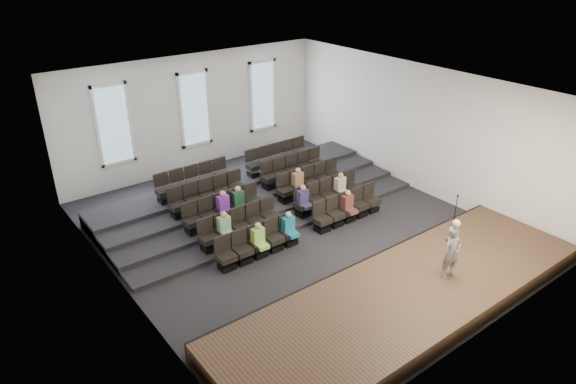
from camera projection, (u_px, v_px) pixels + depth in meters
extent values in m
plane|color=black|center=(295.00, 230.00, 17.89)|extent=(14.00, 14.00, 0.00)
cube|color=white|center=(296.00, 88.00, 15.71)|extent=(12.00, 14.00, 0.02)
cube|color=white|center=(194.00, 113.00, 21.83)|extent=(12.00, 0.04, 5.00)
cube|color=white|center=(483.00, 258.00, 11.77)|extent=(12.00, 0.04, 5.00)
cube|color=white|center=(116.00, 217.00, 13.53)|extent=(0.04, 14.00, 5.00)
cube|color=white|center=(417.00, 128.00, 20.08)|extent=(0.04, 14.00, 5.00)
cube|color=#503522|center=(409.00, 296.00, 14.13)|extent=(11.80, 3.60, 0.50)
cube|color=black|center=(363.00, 267.00, 15.40)|extent=(11.80, 0.06, 0.52)
cube|color=black|center=(258.00, 204.00, 19.53)|extent=(11.80, 4.80, 0.15)
cube|color=black|center=(250.00, 197.00, 19.87)|extent=(11.80, 3.75, 0.30)
cube|color=black|center=(243.00, 191.00, 20.21)|extent=(11.80, 2.70, 0.45)
cube|color=black|center=(235.00, 185.00, 20.56)|extent=(11.80, 1.65, 0.60)
cube|color=black|center=(227.00, 266.00, 15.72)|extent=(0.47, 0.43, 0.20)
cube|color=black|center=(226.00, 257.00, 15.58)|extent=(0.55, 0.50, 0.19)
cube|color=black|center=(222.00, 243.00, 15.56)|extent=(0.55, 0.08, 0.50)
cube|color=black|center=(243.00, 259.00, 16.05)|extent=(0.47, 0.43, 0.20)
cube|color=black|center=(243.00, 251.00, 15.91)|extent=(0.55, 0.50, 0.19)
cube|color=black|center=(239.00, 237.00, 15.88)|extent=(0.55, 0.08, 0.50)
cube|color=black|center=(259.00, 253.00, 16.37)|extent=(0.47, 0.43, 0.20)
cube|color=black|center=(259.00, 245.00, 16.24)|extent=(0.55, 0.50, 0.19)
cube|color=black|center=(255.00, 231.00, 16.21)|extent=(0.55, 0.08, 0.50)
cube|color=black|center=(274.00, 247.00, 16.70)|extent=(0.47, 0.43, 0.20)
cube|color=black|center=(274.00, 239.00, 16.56)|extent=(0.55, 0.50, 0.19)
cube|color=black|center=(270.00, 225.00, 16.54)|extent=(0.55, 0.08, 0.50)
cube|color=black|center=(289.00, 241.00, 17.03)|extent=(0.47, 0.43, 0.20)
cube|color=black|center=(289.00, 233.00, 16.89)|extent=(0.55, 0.50, 0.19)
cube|color=black|center=(285.00, 220.00, 16.86)|extent=(0.55, 0.08, 0.50)
cube|color=black|center=(322.00, 228.00, 17.82)|extent=(0.47, 0.43, 0.20)
cube|color=black|center=(322.00, 220.00, 17.68)|extent=(0.55, 0.50, 0.19)
cube|color=black|center=(319.00, 207.00, 17.65)|extent=(0.55, 0.08, 0.50)
cube|color=black|center=(335.00, 223.00, 18.14)|extent=(0.47, 0.43, 0.20)
cube|color=black|center=(335.00, 215.00, 18.01)|extent=(0.55, 0.50, 0.19)
cube|color=black|center=(332.00, 203.00, 17.98)|extent=(0.55, 0.08, 0.50)
cube|color=black|center=(347.00, 218.00, 18.47)|extent=(0.47, 0.43, 0.20)
cube|color=black|center=(348.00, 210.00, 18.33)|extent=(0.55, 0.50, 0.19)
cube|color=black|center=(344.00, 198.00, 18.30)|extent=(0.55, 0.08, 0.50)
cube|color=black|center=(359.00, 213.00, 18.80)|extent=(0.47, 0.43, 0.20)
cube|color=black|center=(360.00, 206.00, 18.66)|extent=(0.55, 0.50, 0.19)
cube|color=black|center=(357.00, 194.00, 18.63)|extent=(0.55, 0.08, 0.50)
cube|color=black|center=(371.00, 209.00, 19.12)|extent=(0.47, 0.43, 0.20)
cube|color=black|center=(372.00, 201.00, 18.99)|extent=(0.55, 0.50, 0.19)
cube|color=black|center=(368.00, 189.00, 18.96)|extent=(0.55, 0.08, 0.50)
cube|color=black|center=(210.00, 247.00, 16.41)|extent=(0.47, 0.43, 0.20)
cube|color=black|center=(209.00, 239.00, 16.27)|extent=(0.55, 0.50, 0.19)
cube|color=black|center=(205.00, 225.00, 16.24)|extent=(0.55, 0.08, 0.50)
cube|color=black|center=(226.00, 241.00, 16.73)|extent=(0.47, 0.43, 0.20)
cube|color=black|center=(225.00, 233.00, 16.60)|extent=(0.55, 0.50, 0.19)
cube|color=black|center=(221.00, 219.00, 16.57)|extent=(0.55, 0.08, 0.50)
cube|color=black|center=(241.00, 236.00, 17.06)|extent=(0.47, 0.43, 0.20)
cube|color=black|center=(241.00, 227.00, 16.92)|extent=(0.55, 0.50, 0.19)
cube|color=black|center=(237.00, 214.00, 16.90)|extent=(0.55, 0.08, 0.50)
cube|color=black|center=(256.00, 230.00, 17.39)|extent=(0.47, 0.43, 0.20)
cube|color=black|center=(256.00, 222.00, 17.25)|extent=(0.55, 0.50, 0.19)
cube|color=black|center=(252.00, 209.00, 17.22)|extent=(0.55, 0.08, 0.50)
cube|color=black|center=(271.00, 225.00, 17.71)|extent=(0.47, 0.43, 0.20)
cube|color=black|center=(270.00, 217.00, 17.58)|extent=(0.55, 0.50, 0.19)
cube|color=black|center=(267.00, 204.00, 17.55)|extent=(0.55, 0.08, 0.50)
cube|color=black|center=(303.00, 213.00, 18.50)|extent=(0.47, 0.43, 0.20)
cube|color=black|center=(303.00, 205.00, 18.37)|extent=(0.55, 0.50, 0.19)
cube|color=black|center=(300.00, 193.00, 18.34)|extent=(0.55, 0.08, 0.50)
cube|color=black|center=(316.00, 208.00, 18.83)|extent=(0.47, 0.43, 0.20)
cube|color=black|center=(316.00, 201.00, 18.69)|extent=(0.55, 0.50, 0.19)
cube|color=black|center=(313.00, 189.00, 18.66)|extent=(0.55, 0.08, 0.50)
cube|color=black|center=(328.00, 204.00, 19.16)|extent=(0.47, 0.43, 0.20)
cube|color=black|center=(329.00, 196.00, 19.02)|extent=(0.55, 0.50, 0.19)
cube|color=black|center=(325.00, 184.00, 18.99)|extent=(0.55, 0.08, 0.50)
cube|color=black|center=(340.00, 199.00, 19.48)|extent=(0.47, 0.43, 0.20)
cube|color=black|center=(341.00, 192.00, 19.35)|extent=(0.55, 0.50, 0.19)
cube|color=black|center=(337.00, 180.00, 19.32)|extent=(0.55, 0.08, 0.50)
cube|color=black|center=(352.00, 195.00, 19.81)|extent=(0.47, 0.43, 0.20)
cube|color=black|center=(352.00, 188.00, 19.67)|extent=(0.55, 0.50, 0.19)
cube|color=black|center=(349.00, 176.00, 19.64)|extent=(0.55, 0.08, 0.50)
cube|color=black|center=(194.00, 230.00, 17.09)|extent=(0.47, 0.42, 0.20)
cube|color=black|center=(193.00, 222.00, 16.96)|extent=(0.55, 0.50, 0.19)
cube|color=black|center=(189.00, 209.00, 16.93)|extent=(0.55, 0.08, 0.50)
cube|color=black|center=(209.00, 225.00, 17.42)|extent=(0.47, 0.42, 0.20)
cube|color=black|center=(209.00, 217.00, 17.28)|extent=(0.55, 0.50, 0.19)
cube|color=black|center=(205.00, 204.00, 17.26)|extent=(0.55, 0.08, 0.50)
cube|color=black|center=(225.00, 219.00, 17.75)|extent=(0.47, 0.42, 0.20)
cube|color=black|center=(224.00, 212.00, 17.61)|extent=(0.55, 0.50, 0.19)
cube|color=black|center=(220.00, 199.00, 17.58)|extent=(0.55, 0.08, 0.50)
cube|color=black|center=(239.00, 214.00, 18.07)|extent=(0.47, 0.42, 0.20)
cube|color=black|center=(239.00, 207.00, 17.94)|extent=(0.55, 0.50, 0.19)
cube|color=black|center=(235.00, 194.00, 17.91)|extent=(0.55, 0.08, 0.50)
cube|color=black|center=(254.00, 210.00, 18.40)|extent=(0.47, 0.42, 0.20)
cube|color=black|center=(253.00, 202.00, 18.26)|extent=(0.55, 0.50, 0.19)
cube|color=black|center=(250.00, 190.00, 18.24)|extent=(0.55, 0.08, 0.50)
cube|color=black|center=(286.00, 199.00, 19.19)|extent=(0.47, 0.42, 0.20)
cube|color=black|center=(286.00, 191.00, 19.05)|extent=(0.55, 0.50, 0.19)
cube|color=black|center=(282.00, 179.00, 19.03)|extent=(0.55, 0.08, 0.50)
cube|color=black|center=(298.00, 194.00, 19.52)|extent=(0.47, 0.42, 0.20)
cube|color=black|center=(298.00, 187.00, 19.38)|extent=(0.55, 0.50, 0.19)
cube|color=black|center=(295.00, 175.00, 19.35)|extent=(0.55, 0.08, 0.50)
cube|color=black|center=(311.00, 190.00, 19.84)|extent=(0.47, 0.42, 0.20)
cube|color=black|center=(311.00, 183.00, 19.71)|extent=(0.55, 0.50, 0.19)
cube|color=black|center=(307.00, 172.00, 19.68)|extent=(0.55, 0.08, 0.50)
cube|color=black|center=(322.00, 186.00, 20.17)|extent=(0.47, 0.42, 0.20)
cube|color=black|center=(322.00, 179.00, 20.03)|extent=(0.55, 0.50, 0.19)
cube|color=black|center=(319.00, 168.00, 20.00)|extent=(0.55, 0.08, 0.50)
cube|color=black|center=(334.00, 182.00, 20.50)|extent=(0.47, 0.42, 0.20)
cube|color=black|center=(334.00, 175.00, 20.36)|extent=(0.55, 0.50, 0.19)
cube|color=black|center=(331.00, 164.00, 20.33)|extent=(0.55, 0.08, 0.50)
cube|color=black|center=(179.00, 214.00, 17.78)|extent=(0.47, 0.42, 0.20)
cube|color=black|center=(178.00, 206.00, 17.64)|extent=(0.55, 0.50, 0.19)
cube|color=black|center=(174.00, 193.00, 17.62)|extent=(0.55, 0.08, 0.50)
cube|color=black|center=(195.00, 209.00, 18.11)|extent=(0.47, 0.42, 0.20)
cube|color=black|center=(194.00, 201.00, 17.97)|extent=(0.55, 0.50, 0.19)
cube|color=black|center=(190.00, 189.00, 17.94)|extent=(0.55, 0.08, 0.50)
cube|color=black|center=(209.00, 205.00, 18.43)|extent=(0.47, 0.42, 0.20)
cube|color=black|center=(209.00, 197.00, 18.30)|extent=(0.55, 0.50, 0.19)
cube|color=black|center=(205.00, 184.00, 18.27)|extent=(0.55, 0.08, 0.50)
cube|color=black|center=(224.00, 200.00, 18.76)|extent=(0.47, 0.42, 0.20)
cube|color=black|center=(223.00, 192.00, 18.62)|extent=(0.55, 0.50, 0.19)
cube|color=black|center=(220.00, 180.00, 18.60)|extent=(0.55, 0.08, 0.50)
cube|color=black|center=(238.00, 196.00, 19.09)|extent=(0.47, 0.42, 0.20)
cube|color=black|center=(237.00, 188.00, 18.95)|extent=(0.55, 0.50, 0.19)
cube|color=black|center=(234.00, 176.00, 18.92)|extent=(0.55, 0.08, 0.50)
cube|color=black|center=(269.00, 186.00, 19.88)|extent=(0.47, 0.42, 0.20)
cube|color=black|center=(269.00, 178.00, 19.74)|extent=(0.55, 0.50, 0.19)
cube|color=black|center=(266.00, 167.00, 19.71)|extent=(0.55, 0.08, 0.50)
cube|color=black|center=(282.00, 182.00, 20.20)|extent=(0.47, 0.42, 0.20)
cube|color=black|center=(282.00, 175.00, 20.07)|extent=(0.55, 0.50, 0.19)
cube|color=black|center=(279.00, 163.00, 20.04)|extent=(0.55, 0.08, 0.50)
cube|color=black|center=(294.00, 178.00, 20.53)|extent=(0.47, 0.42, 0.20)
cube|color=black|center=(294.00, 171.00, 20.39)|extent=(0.55, 0.50, 0.19)
cube|color=black|center=(291.00, 160.00, 20.37)|extent=(0.55, 0.08, 0.50)
cube|color=black|center=(306.00, 174.00, 20.86)|extent=(0.47, 0.42, 0.20)
cube|color=black|center=(306.00, 167.00, 20.72)|extent=(0.55, 0.50, 0.19)
cube|color=black|center=(303.00, 156.00, 20.69)|extent=(0.55, 0.08, 0.50)
cube|color=black|center=(317.00, 171.00, 21.18)|extent=(0.47, 0.42, 0.20)
cube|color=black|center=(317.00, 164.00, 21.05)|extent=(0.55, 0.50, 0.19)
cube|color=black|center=(314.00, 153.00, 21.02)|extent=(0.55, 0.08, 0.50)
cube|color=black|center=(165.00, 199.00, 18.47)|extent=(0.47, 0.42, 0.20)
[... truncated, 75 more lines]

